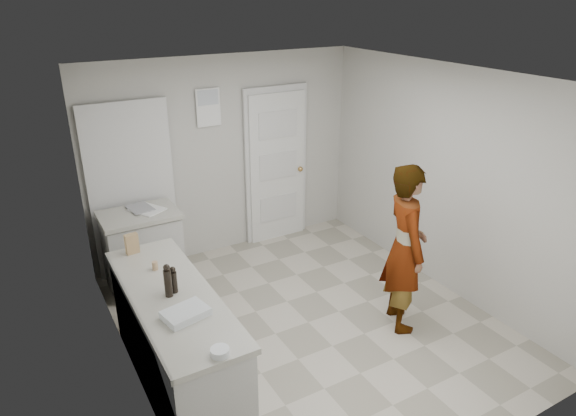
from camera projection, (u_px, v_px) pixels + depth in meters
ground at (308, 322)px, 5.33m from camera, size 4.00×4.00×0.00m
room_shell at (215, 177)px, 6.41m from camera, size 4.00×4.00×4.00m
main_counter at (176, 344)px, 4.34m from camera, size 0.64×1.96×0.93m
side_counter at (143, 253)px, 5.83m from camera, size 0.84×0.61×0.93m
person at (405, 248)px, 5.00m from camera, size 0.62×0.74×1.72m
cake_mix_box at (132, 244)px, 4.74m from camera, size 0.13×0.07×0.20m
spice_jar at (155, 266)px, 4.48m from camera, size 0.05×0.05×0.08m
oil_cruet_a at (174, 280)px, 4.12m from camera, size 0.06×0.06×0.23m
oil_cruet_b at (168, 281)px, 4.06m from camera, size 0.06×0.06×0.29m
baking_dish at (186, 314)px, 3.84m from camera, size 0.37×0.29×0.06m
egg_bowl at (220, 352)px, 3.44m from camera, size 0.13×0.13×0.05m
papers at (147, 209)px, 5.71m from camera, size 0.41×0.44×0.01m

